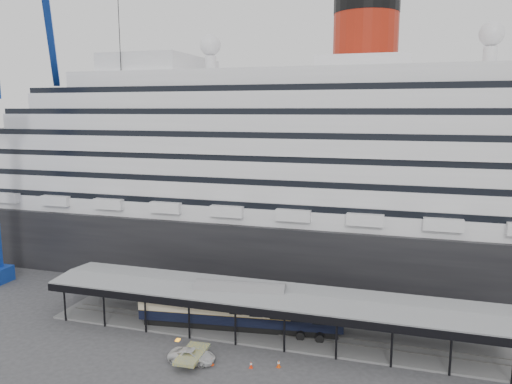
# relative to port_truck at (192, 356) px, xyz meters

# --- Properties ---
(ground) EXTENTS (200.00, 200.00, 0.00)m
(ground) POSITION_rel_port_truck_xyz_m (6.06, 4.17, -0.70)
(ground) COLOR #353538
(ground) RESTS_ON ground
(cruise_ship) EXTENTS (130.00, 30.00, 43.90)m
(cruise_ship) POSITION_rel_port_truck_xyz_m (6.11, 36.17, 17.65)
(cruise_ship) COLOR black
(cruise_ship) RESTS_ON ground
(platform_canopy) EXTENTS (56.00, 9.18, 5.30)m
(platform_canopy) POSITION_rel_port_truck_xyz_m (6.06, 9.17, 1.66)
(platform_canopy) COLOR slate
(platform_canopy) RESTS_ON ground
(port_truck) EXTENTS (5.12, 2.51, 1.40)m
(port_truck) POSITION_rel_port_truck_xyz_m (0.00, 0.00, 0.00)
(port_truck) COLOR silver
(port_truck) RESTS_ON ground
(pullman_carriage) EXTENTS (25.33, 6.27, 24.67)m
(pullman_carriage) POSITION_rel_port_truck_xyz_m (2.37, 9.17, 2.26)
(pullman_carriage) COLOR black
(pullman_carriage) RESTS_ON ground
(traffic_cone_left) EXTENTS (0.40, 0.40, 0.74)m
(traffic_cone_left) POSITION_rel_port_truck_xyz_m (6.44, 0.62, -0.33)
(traffic_cone_left) COLOR red
(traffic_cone_left) RESTS_ON ground
(traffic_cone_mid) EXTENTS (0.43, 0.43, 0.81)m
(traffic_cone_mid) POSITION_rel_port_truck_xyz_m (2.29, -0.03, -0.30)
(traffic_cone_mid) COLOR #FC460E
(traffic_cone_mid) RESTS_ON ground
(traffic_cone_right) EXTENTS (0.52, 0.52, 0.84)m
(traffic_cone_right) POSITION_rel_port_truck_xyz_m (9.19, 1.60, -0.28)
(traffic_cone_right) COLOR #D2450B
(traffic_cone_right) RESTS_ON ground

